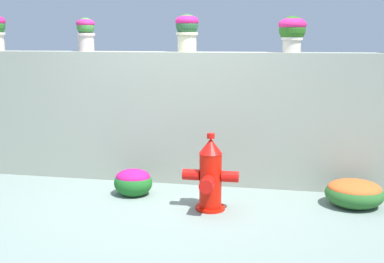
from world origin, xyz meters
TOP-DOWN VIEW (x-y plane):
  - ground_plane at (0.00, 0.00)m, footprint 24.00×24.00m
  - stone_wall at (0.00, 0.93)m, footprint 5.72×0.38m
  - potted_plant_1 at (-1.22, 0.93)m, footprint 0.23×0.23m
  - potted_plant_2 at (0.04, 0.97)m, footprint 0.28×0.28m
  - potted_plant_3 at (1.26, 0.93)m, footprint 0.31×0.31m
  - fire_hydrant at (0.49, -0.06)m, footprint 0.57×0.46m
  - flower_bush_left at (1.96, 0.33)m, footprint 0.61×0.55m
  - flower_bush_right at (-0.43, 0.25)m, footprint 0.43×0.39m

SIDE VIEW (x-z plane):
  - ground_plane at x=0.00m, z-range 0.00..0.00m
  - flower_bush_left at x=1.96m, z-range 0.01..0.30m
  - flower_bush_right at x=-0.43m, z-range 0.01..0.31m
  - fire_hydrant at x=0.49m, z-range -0.04..0.76m
  - stone_wall at x=0.00m, z-range 0.00..1.57m
  - potted_plant_1 at x=-1.22m, z-range 1.62..2.02m
  - potted_plant_3 at x=1.26m, z-range 1.62..2.02m
  - potted_plant_2 at x=0.04m, z-range 1.62..2.06m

